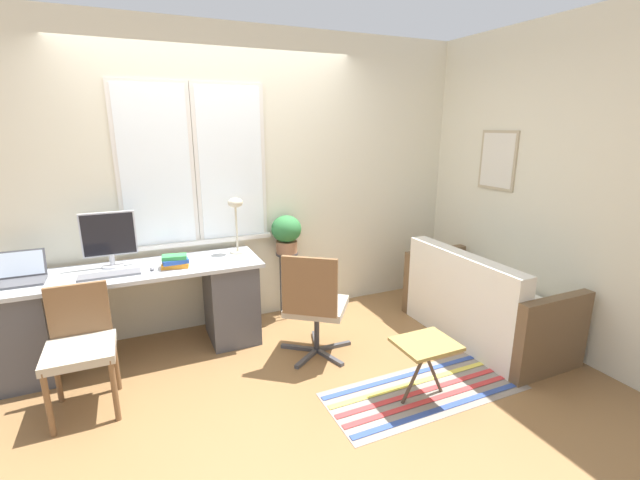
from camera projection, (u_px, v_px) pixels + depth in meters
name	position (u px, v px, depth m)	size (l,w,h in m)	color
ground_plane	(248.00, 350.00, 3.64)	(14.00, 14.00, 0.00)	olive
wall_back_with_window	(221.00, 182.00, 3.88)	(9.00, 0.12, 2.70)	beige
wall_right_with_picture	(483.00, 177.00, 4.26)	(0.08, 9.00, 2.70)	beige
desk	(136.00, 310.00, 3.47)	(2.03, 0.60, 0.75)	#B2B7BC
laptop	(21.00, 276.00, 3.10)	(0.32, 0.26, 0.21)	#4C4C51
monitor	(109.00, 238.00, 3.39)	(0.40, 0.17, 0.45)	silver
keyboard	(110.00, 275.00, 3.24)	(0.44, 0.14, 0.02)	slate
mouse	(152.00, 269.00, 3.35)	(0.03, 0.06, 0.03)	slate
desk_lamp	(236.00, 211.00, 3.73)	(0.14, 0.14, 0.49)	#BCB299
book_stack	(175.00, 261.00, 3.42)	(0.23, 0.16, 0.11)	orange
desk_chair_wooden	(80.00, 344.00, 2.81)	(0.43, 0.43, 0.83)	brown
office_chair_swivel	(315.00, 304.00, 3.43)	(0.64, 0.65, 0.91)	#47474C
couch_loveseat	(480.00, 307.00, 3.81)	(0.70, 1.47, 0.81)	white
plant_stand	(287.00, 263.00, 4.17)	(0.21, 0.21, 0.66)	#333338
potted_plant	(286.00, 232.00, 4.09)	(0.29, 0.29, 0.37)	#9E6B4C
floor_rug_striped	(425.00, 391.00, 3.08)	(1.47, 0.59, 0.01)	gray
folding_stool	(426.00, 348.00, 2.91)	(0.40, 0.34, 0.43)	olive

